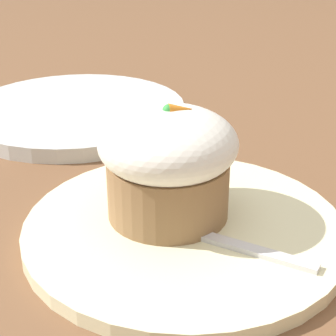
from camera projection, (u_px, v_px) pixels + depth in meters
The scene contains 5 objects.
ground_plane at pixel (184, 235), 0.44m from camera, with size 4.00×4.00×0.00m, color brown.
dessert_plate at pixel (184, 228), 0.44m from camera, with size 0.25×0.25×0.01m.
carrot_cake at pixel (168, 162), 0.43m from camera, with size 0.11×0.11×0.09m.
spoon at pixel (204, 235), 0.42m from camera, with size 0.11×0.10×0.01m.
side_plate at pixel (76, 112), 0.67m from camera, with size 0.26×0.26×0.02m.
Camera 1 is at (-0.09, -0.37, 0.24)m, focal length 60.00 mm.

